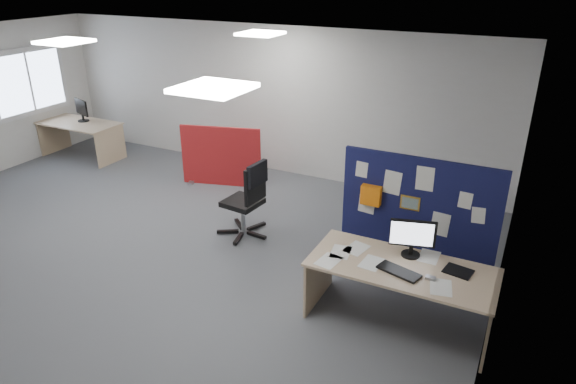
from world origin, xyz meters
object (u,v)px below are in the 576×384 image
at_px(navy_divider, 416,218).
at_px(monitor_main, 412,236).
at_px(monitor_second, 82,109).
at_px(second_desk, 82,130).
at_px(office_chair, 249,195).
at_px(main_desk, 402,277).
at_px(red_divider, 221,157).

xyz_separation_m(navy_divider, monitor_main, (0.14, -0.79, 0.17)).
bearing_deg(monitor_second, second_desk, -75.79).
bearing_deg(office_chair, second_desk, 169.34).
bearing_deg(monitor_second, navy_divider, 8.31).
height_order(navy_divider, monitor_second, navy_divider).
bearing_deg(second_desk, navy_divider, -10.79).
height_order(navy_divider, main_desk, navy_divider).
bearing_deg(monitor_main, red_divider, 135.69).
distance_m(monitor_main, red_divider, 4.49).
bearing_deg(second_desk, monitor_second, 84.49).
bearing_deg(main_desk, monitor_second, 161.37).
bearing_deg(main_desk, second_desk, 161.95).
bearing_deg(office_chair, monitor_second, 168.45).
relative_size(main_desk, second_desk, 1.19).
bearing_deg(navy_divider, monitor_second, 168.59).
relative_size(main_desk, red_divider, 1.39).
xyz_separation_m(red_divider, office_chair, (1.42, -1.43, 0.13)).
distance_m(red_divider, office_chair, 2.02).
xyz_separation_m(main_desk, monitor_second, (-7.25, 2.45, 0.41)).
xyz_separation_m(monitor_main, red_divider, (-3.91, 2.16, -0.44)).
height_order(main_desk, monitor_second, monitor_second).
height_order(main_desk, office_chair, office_chair).
xyz_separation_m(main_desk, monitor_main, (0.02, 0.21, 0.40)).
bearing_deg(office_chair, red_divider, 140.72).
distance_m(monitor_main, office_chair, 2.62).
bearing_deg(monitor_second, red_divider, 18.47).
xyz_separation_m(main_desk, red_divider, (-3.89, 2.37, -0.04)).
xyz_separation_m(monitor_main, second_desk, (-7.28, 2.15, -0.42)).
bearing_deg(monitor_second, main_desk, 1.09).
bearing_deg(navy_divider, main_desk, -83.19).
height_order(main_desk, red_divider, red_divider).
xyz_separation_m(navy_divider, main_desk, (0.12, -1.01, -0.23)).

